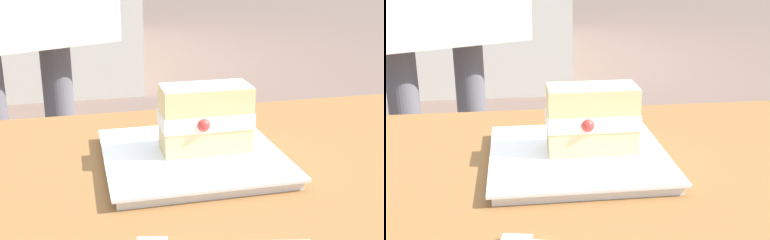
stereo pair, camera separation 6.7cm
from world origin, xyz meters
TOP-DOWN VIEW (x-y plane):
  - dessert_plate at (0.10, -0.18)m, footprint 0.24×0.24m
  - cake_slice at (0.08, -0.19)m, footprint 0.12×0.07m

SIDE VIEW (x-z plane):
  - dessert_plate at x=0.10m, z-range 0.69..0.71m
  - cake_slice at x=0.08m, z-range 0.71..0.80m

